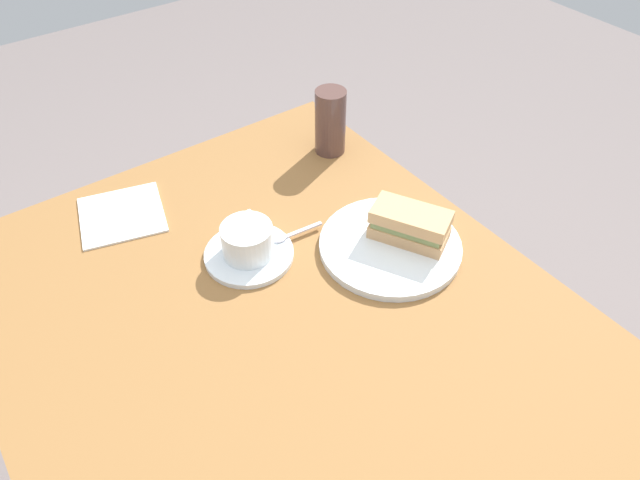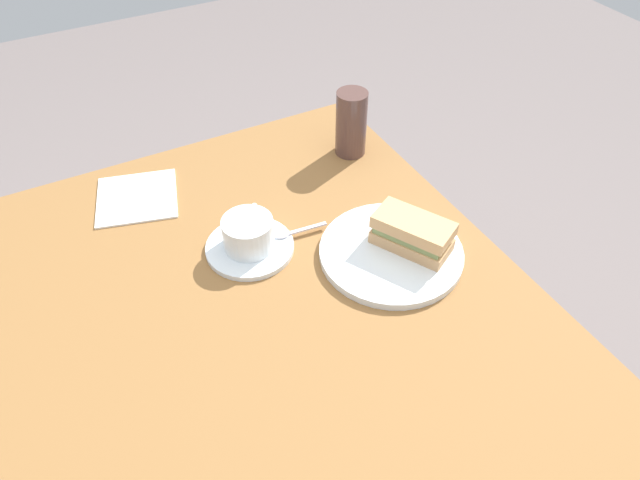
# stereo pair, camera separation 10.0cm
# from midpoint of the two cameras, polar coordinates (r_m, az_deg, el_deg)

# --- Properties ---
(dining_table) EXTENTS (1.09, 0.83, 0.71)m
(dining_table) POSITION_cam_midpoint_polar(r_m,az_deg,el_deg) (1.00, -5.19, -12.98)
(dining_table) COLOR brown
(dining_table) RESTS_ON ground_plane
(sandwich_plate) EXTENTS (0.25, 0.25, 0.01)m
(sandwich_plate) POSITION_cam_midpoint_polar(r_m,az_deg,el_deg) (1.02, 4.10, -0.69)
(sandwich_plate) COLOR white
(sandwich_plate) RESTS_ON dining_table
(sandwich_front) EXTENTS (0.15, 0.12, 0.06)m
(sandwich_front) POSITION_cam_midpoint_polar(r_m,az_deg,el_deg) (1.01, 6.00, 1.37)
(sandwich_front) COLOR tan
(sandwich_front) RESTS_ON sandwich_plate
(coffee_saucer) EXTENTS (0.15, 0.15, 0.01)m
(coffee_saucer) POSITION_cam_midpoint_polar(r_m,az_deg,el_deg) (1.02, -9.72, -1.52)
(coffee_saucer) COLOR white
(coffee_saucer) RESTS_ON dining_table
(coffee_cup) EXTENTS (0.11, 0.09, 0.06)m
(coffee_cup) POSITION_cam_midpoint_polar(r_m,az_deg,el_deg) (1.00, -9.95, -0.03)
(coffee_cup) COLOR white
(coffee_cup) RESTS_ON coffee_saucer
(spoon) EXTENTS (0.02, 0.10, 0.01)m
(spoon) POSITION_cam_midpoint_polar(r_m,az_deg,el_deg) (1.04, -5.78, 0.35)
(spoon) COLOR silver
(spoon) RESTS_ON coffee_saucer
(napkin) EXTENTS (0.18, 0.18, 0.00)m
(napkin) POSITION_cam_midpoint_polar(r_m,az_deg,el_deg) (1.17, -21.14, 2.22)
(napkin) COLOR white
(napkin) RESTS_ON dining_table
(drinking_glass) EXTENTS (0.06, 0.06, 0.14)m
(drinking_glass) POSITION_cam_midpoint_polar(r_m,az_deg,el_deg) (1.22, -1.37, 11.38)
(drinking_glass) COLOR #523832
(drinking_glass) RESTS_ON dining_table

